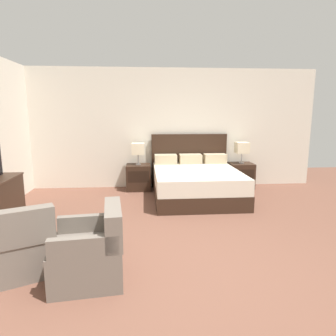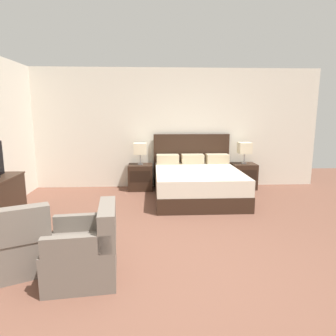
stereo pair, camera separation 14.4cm
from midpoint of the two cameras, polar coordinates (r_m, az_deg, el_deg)
The scene contains 9 objects.
ground_plane at distance 3.27m, azimuth 3.53°, elevation -20.25°, with size 11.71×11.71×0.00m, color brown.
wall_back at distance 6.74m, azimuth -0.12°, elevation 7.50°, with size 6.92×0.06×2.62m, color silver.
bed at distance 5.96m, azimuth 6.23°, elevation -2.67°, with size 1.70×1.97×1.19m.
nightstand_left at distance 6.56m, azimuth -4.62°, elevation -1.73°, with size 0.52×0.45×0.56m.
nightstand_right at distance 6.88m, azimuth 14.74°, elevation -1.47°, with size 0.52×0.45×0.56m.
table_lamp_left at distance 6.45m, azimuth -4.70°, elevation 3.65°, with size 0.27×0.27×0.47m.
table_lamp_right at distance 6.78m, azimuth 14.99°, elevation 3.66°, with size 0.27×0.27×0.47m.
armchair_by_window at distance 3.62m, azimuth -26.06°, elevation -13.11°, with size 0.91×0.91×0.76m.
armchair_companion at distance 3.24m, azimuth -14.11°, elevation -15.18°, with size 0.76×0.75×0.76m.
Camera 2 is at (-0.26, -2.79, 1.68)m, focal length 32.00 mm.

